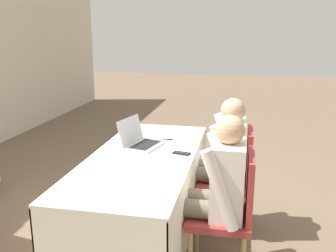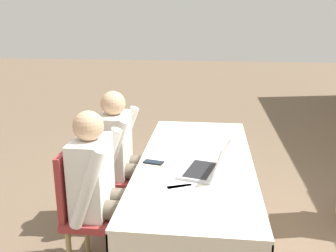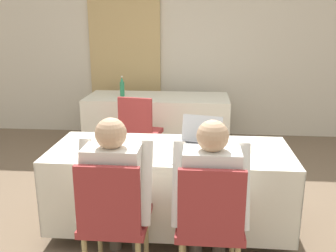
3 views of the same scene
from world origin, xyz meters
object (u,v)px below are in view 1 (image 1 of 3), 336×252
(laptop, at_px, (141,141))
(person_checkered_shirt, at_px, (216,186))
(person_white_shirt, at_px, (222,156))
(cell_phone, at_px, (182,153))
(chair_near_right, at_px, (233,175))
(chair_near_left, at_px, (230,208))

(laptop, bearing_deg, person_checkered_shirt, -114.55)
(laptop, distance_m, person_white_shirt, 0.70)
(cell_phone, bearing_deg, chair_near_right, -48.26)
(chair_near_left, height_order, person_checkered_shirt, person_checkered_shirt)
(cell_phone, distance_m, person_checkered_shirt, 0.52)
(chair_near_right, bearing_deg, laptop, -83.81)
(cell_phone, xyz_separation_m, person_white_shirt, (0.22, -0.31, -0.08))
(laptop, height_order, chair_near_right, laptop)
(chair_near_left, bearing_deg, laptop, -124.66)
(chair_near_left, height_order, person_white_shirt, person_white_shirt)
(laptop, relative_size, person_checkered_shirt, 0.35)
(cell_phone, bearing_deg, chair_near_left, -121.20)
(person_white_shirt, bearing_deg, chair_near_right, 90.00)
(person_white_shirt, bearing_deg, cell_phone, -54.48)
(chair_near_right, relative_size, person_white_shirt, 0.78)
(cell_phone, distance_m, person_white_shirt, 0.39)
(chair_near_left, bearing_deg, chair_near_right, -180.00)
(laptop, height_order, cell_phone, laptop)
(laptop, xyz_separation_m, cell_phone, (-0.14, -0.38, -0.04))
(person_white_shirt, bearing_deg, laptop, -82.89)
(laptop, height_order, chair_near_left, laptop)
(person_checkered_shirt, bearing_deg, laptop, -128.49)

